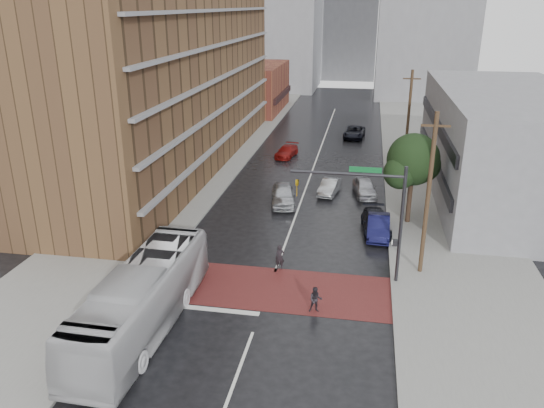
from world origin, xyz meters
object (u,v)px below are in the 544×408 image
(pedestrian_b, at_px, (316,300))
(suv_travel, at_px, (354,132))
(pedestrian_a, at_px, (280,257))
(car_parked_mid, at_px, (376,223))
(car_parked_far, at_px, (365,187))
(car_travel_b, at_px, (330,187))
(transit_bus, at_px, (143,299))
(car_travel_c, at_px, (287,151))
(car_parked_near, at_px, (378,226))
(car_travel_a, at_px, (283,195))

(pedestrian_b, xyz_separation_m, suv_travel, (0.70, 40.36, -0.03))
(pedestrian_a, relative_size, car_parked_mid, 0.34)
(pedestrian_b, distance_m, car_parked_far, 19.35)
(suv_travel, xyz_separation_m, car_parked_far, (1.60, -21.14, 0.02))
(car_travel_b, distance_m, car_parked_mid, 8.54)
(transit_bus, bearing_deg, car_travel_c, 87.29)
(suv_travel, distance_m, car_parked_far, 21.20)
(pedestrian_a, relative_size, car_travel_b, 0.41)
(transit_bus, relative_size, car_parked_near, 2.80)
(suv_travel, bearing_deg, pedestrian_b, -86.15)
(pedestrian_a, xyz_separation_m, car_parked_far, (4.97, 14.72, -0.07))
(transit_bus, bearing_deg, suv_travel, 79.26)
(car_travel_b, relative_size, car_parked_far, 0.91)
(transit_bus, distance_m, car_parked_near, 18.19)
(car_travel_c, distance_m, car_parked_far, 13.89)
(car_travel_c, distance_m, suv_travel, 12.27)
(car_parked_near, bearing_deg, transit_bus, -129.53)
(car_parked_near, distance_m, car_parked_far, 8.55)
(car_travel_c, xyz_separation_m, car_parked_mid, (9.41, -18.71, 0.08))
(suv_travel, xyz_separation_m, car_parked_mid, (2.52, -28.86, -0.02))
(car_parked_mid, bearing_deg, car_travel_c, 111.12)
(car_travel_c, xyz_separation_m, car_parked_near, (9.59, -19.48, 0.12))
(car_parked_near, height_order, car_parked_mid, car_parked_near)
(pedestrian_b, relative_size, car_travel_c, 0.35)
(pedestrian_a, distance_m, car_travel_c, 25.95)
(car_travel_a, xyz_separation_m, suv_travel, (4.98, 24.52, -0.11))
(car_travel_b, relative_size, car_parked_near, 0.88)
(pedestrian_a, height_order, car_parked_far, pedestrian_a)
(transit_bus, height_order, car_travel_b, transit_bus)
(car_travel_a, relative_size, car_parked_near, 1.09)
(transit_bus, distance_m, car_parked_far, 24.75)
(pedestrian_a, relative_size, car_travel_a, 0.33)
(transit_bus, distance_m, car_travel_c, 33.38)
(pedestrian_a, distance_m, suv_travel, 36.02)
(car_parked_near, xyz_separation_m, car_parked_far, (-1.10, 8.48, 0.00))
(car_travel_b, bearing_deg, car_travel_c, 125.61)
(car_parked_near, bearing_deg, car_travel_b, 117.19)
(pedestrian_a, xyz_separation_m, car_travel_c, (-3.51, 25.71, -0.19))
(car_travel_c, height_order, car_parked_mid, car_parked_mid)
(car_travel_b, xyz_separation_m, car_parked_near, (4.11, -8.34, 0.08))
(pedestrian_a, bearing_deg, pedestrian_b, -77.34)
(transit_bus, xyz_separation_m, pedestrian_a, (5.73, 7.58, -0.92))
(pedestrian_b, bearing_deg, car_parked_near, 64.04)
(car_travel_a, bearing_deg, suv_travel, 68.73)
(car_travel_a, bearing_deg, car_parked_mid, -39.83)
(car_travel_a, height_order, suv_travel, car_travel_a)
(car_travel_b, bearing_deg, car_travel_a, -128.38)
(car_parked_far, bearing_deg, car_parked_mid, -93.50)
(pedestrian_b, height_order, car_parked_near, pedestrian_b)
(suv_travel, height_order, car_parked_mid, suv_travel)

